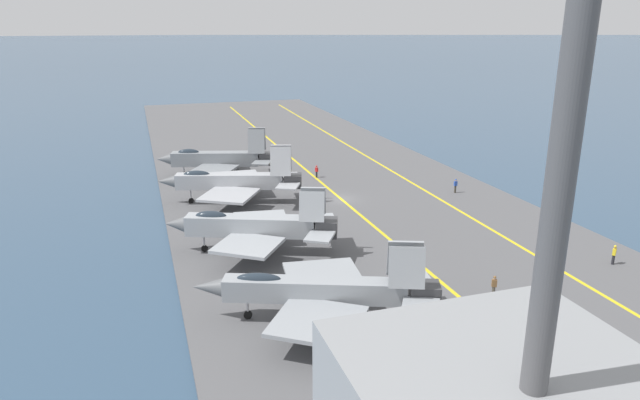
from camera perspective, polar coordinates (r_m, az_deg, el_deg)
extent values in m
plane|color=#334C66|center=(68.50, 2.10, -0.20)|extent=(2000.00, 2000.00, 0.00)
cube|color=#565659|center=(68.44, 2.10, -0.04)|extent=(182.30, 41.06, 0.40)
cube|color=yellow|center=(72.85, 10.49, 0.92)|extent=(164.05, 2.97, 0.01)
cube|color=yellow|center=(68.38, 2.10, 0.12)|extent=(164.07, 0.36, 0.01)
cube|color=#93999E|center=(40.22, -0.55, -8.98)|extent=(6.04, 12.52, 1.55)
cone|color=#5B5E60|center=(41.34, -11.03, -8.56)|extent=(2.24, 2.79, 1.47)
cube|color=#38383A|center=(40.49, 10.42, -9.10)|extent=(2.41, 2.58, 1.32)
ellipsoid|color=#232D38|center=(40.32, -6.14, -7.85)|extent=(1.91, 3.22, 0.85)
cube|color=#93999E|center=(37.36, -0.23, -12.04)|extent=(7.61, 7.64, 0.28)
cube|color=#93999E|center=(43.55, 0.33, -7.56)|extent=(6.04, 6.16, 0.28)
cube|color=#93999E|center=(38.67, 8.68, -6.72)|extent=(1.69, 2.58, 2.80)
cube|color=#93999E|center=(40.16, 8.48, -5.78)|extent=(1.69, 2.58, 2.80)
cube|color=#93999E|center=(38.50, 10.02, -10.54)|extent=(3.65, 3.52, 0.20)
cube|color=#93999E|center=(42.37, 9.36, -7.79)|extent=(3.21, 2.91, 0.20)
cylinder|color=#B2B2B7|center=(41.50, -7.24, -10.70)|extent=(0.16, 0.16, 1.61)
cylinder|color=black|center=(41.74, -7.21, -11.32)|extent=(0.42, 0.64, 0.60)
cylinder|color=#B2B2B7|center=(39.94, 1.25, -11.75)|extent=(0.16, 0.16, 1.61)
cylinder|color=black|center=(40.19, 1.25, -12.38)|extent=(0.42, 0.64, 0.60)
cylinder|color=#B2B2B7|center=(41.85, 1.36, -10.30)|extent=(0.16, 0.16, 1.61)
cylinder|color=black|center=(42.09, 1.35, -10.92)|extent=(0.42, 0.64, 0.60)
cube|color=#9EA3A8|center=(52.01, -7.00, -2.57)|extent=(5.95, 11.52, 1.78)
cone|color=#5B5E60|center=(53.67, -14.14, -2.35)|extent=(2.39, 2.68, 1.69)
cube|color=#38383A|center=(51.19, 0.67, -2.77)|extent=(2.60, 2.52, 1.51)
ellipsoid|color=#232D38|center=(52.50, -10.85, -1.59)|extent=(1.96, 3.00, 0.98)
cube|color=#9EA3A8|center=(49.12, -7.22, -4.52)|extent=(6.85, 6.90, 0.28)
cube|color=#9EA3A8|center=(55.18, -5.95, -1.99)|extent=(5.43, 5.64, 0.28)
cube|color=#9EA3A8|center=(49.66, -0.83, -0.68)|extent=(1.60, 2.37, 2.65)
cube|color=#9EA3A8|center=(51.44, -0.66, -0.04)|extent=(1.60, 2.37, 2.65)
cube|color=#9EA3A8|center=(49.08, -0.03, -3.67)|extent=(3.54, 3.35, 0.20)
cube|color=#9EA3A8|center=(53.37, 0.30, -1.91)|extent=(3.19, 2.73, 0.20)
cylinder|color=#B2B2B7|center=(53.59, -11.51, -4.20)|extent=(0.16, 0.16, 1.74)
cylinder|color=black|center=(53.79, -11.47, -4.77)|extent=(0.43, 0.64, 0.60)
cylinder|color=#B2B2B7|center=(51.29, -5.88, -4.93)|extent=(0.16, 0.16, 1.74)
cylinder|color=black|center=(51.51, -5.86, -5.51)|extent=(0.43, 0.64, 0.60)
cylinder|color=#B2B2B7|center=(53.57, -5.44, -3.92)|extent=(0.16, 0.16, 1.74)
cylinder|color=black|center=(53.78, -5.42, -4.49)|extent=(0.43, 0.64, 0.60)
cube|color=#A8AAAF|center=(66.91, -9.03, 1.88)|extent=(5.21, 12.32, 1.71)
cone|color=#5B5E60|center=(68.29, -15.01, 1.81)|extent=(2.23, 2.71, 1.63)
cube|color=#38383A|center=(66.28, -2.73, 1.93)|extent=(2.46, 2.49, 1.46)
ellipsoid|color=#232D38|center=(67.33, -12.23, 2.51)|extent=(1.77, 3.15, 0.94)
cube|color=#A8AAAF|center=(63.47, -9.08, 0.50)|extent=(7.65, 7.52, 0.28)
cube|color=#A8AAAF|center=(70.55, -8.28, 2.25)|extent=(5.97, 5.61, 0.28)
cube|color=#A8AAAF|center=(64.84, -3.97, 3.86)|extent=(1.63, 2.53, 3.28)
cube|color=#A8AAAF|center=(66.59, -3.89, 4.22)|extent=(1.63, 2.53, 3.28)
cube|color=#A8AAAF|center=(64.13, -3.24, 1.39)|extent=(3.55, 3.35, 0.20)
cube|color=#A8AAAF|center=(68.47, -3.10, 2.42)|extent=(3.06, 2.65, 0.20)
cylinder|color=#B2B2B7|center=(68.18, -12.79, 0.42)|extent=(0.16, 0.16, 1.78)
cylinder|color=black|center=(68.35, -12.75, -0.05)|extent=(0.38, 0.64, 0.60)
cylinder|color=#B2B2B7|center=(66.09, -8.03, 0.15)|extent=(0.16, 0.16, 1.78)
cylinder|color=black|center=(66.26, -8.01, -0.34)|extent=(0.38, 0.64, 0.60)
cylinder|color=#B2B2B7|center=(68.37, -7.79, 0.74)|extent=(0.16, 0.16, 1.78)
cylinder|color=black|center=(68.54, -7.77, 0.27)|extent=(0.38, 0.64, 0.60)
cube|color=gray|center=(79.24, -10.42, 4.08)|extent=(5.07, 11.82, 1.87)
cone|color=#5B5E60|center=(80.57, -15.24, 3.97)|extent=(2.32, 2.63, 1.77)
cube|color=#38383A|center=(78.47, -5.35, 4.16)|extent=(2.59, 2.43, 1.59)
ellipsoid|color=#232D38|center=(79.67, -13.00, 4.64)|extent=(1.78, 3.03, 1.03)
cube|color=gray|center=(76.18, -10.46, 3.07)|extent=(6.59, 6.74, 0.28)
cube|color=gray|center=(82.46, -9.79, 4.19)|extent=(4.86, 5.26, 0.28)
cube|color=gray|center=(77.07, -6.40, 5.84)|extent=(1.57, 2.41, 3.22)
cube|color=gray|center=(78.98, -6.29, 6.12)|extent=(1.57, 2.41, 3.22)
cube|color=gray|center=(76.24, -5.82, 3.75)|extent=(3.49, 3.23, 0.20)
cube|color=gray|center=(80.77, -5.59, 4.53)|extent=(3.02, 2.51, 0.20)
cylinder|color=#B2B2B7|center=(80.42, -13.44, 2.84)|extent=(0.16, 0.16, 1.51)
cylinder|color=black|center=(80.53, -13.41, 2.53)|extent=(0.38, 0.64, 0.60)
cylinder|color=#B2B2B7|center=(78.21, -9.63, 2.67)|extent=(0.16, 0.16, 1.51)
cylinder|color=black|center=(78.32, -9.61, 2.35)|extent=(0.38, 0.64, 0.60)
cylinder|color=#B2B2B7|center=(80.71, -9.38, 3.14)|extent=(0.16, 0.16, 1.51)
cylinder|color=black|center=(80.82, -9.37, 2.83)|extent=(0.38, 0.64, 0.60)
cylinder|color=#383328|center=(72.67, 13.37, 1.06)|extent=(0.24, 0.24, 0.90)
cube|color=#284CB2|center=(72.48, 13.41, 1.61)|extent=(0.28, 0.39, 0.56)
sphere|color=beige|center=(72.37, 13.43, 1.93)|extent=(0.22, 0.22, 0.22)
sphere|color=#284CB2|center=(72.35, 13.43, 1.97)|extent=(0.24, 0.24, 0.24)
cylinder|color=#4C473D|center=(41.63, 12.46, -11.47)|extent=(0.24, 0.24, 0.90)
cube|color=white|center=(41.28, 12.53, -10.56)|extent=(0.38, 0.45, 0.60)
sphere|color=#9E7051|center=(41.08, 12.57, -10.03)|extent=(0.22, 0.22, 0.22)
sphere|color=white|center=(41.05, 12.57, -9.95)|extent=(0.24, 0.24, 0.24)
cylinder|color=#4C473D|center=(46.33, 16.95, -8.76)|extent=(0.24, 0.24, 0.87)
cube|color=brown|center=(46.02, 17.03, -7.94)|extent=(0.40, 0.45, 0.59)
sphere|color=beige|center=(45.85, 17.08, -7.46)|extent=(0.22, 0.22, 0.22)
sphere|color=brown|center=(45.83, 17.09, -7.40)|extent=(0.24, 0.24, 0.24)
cylinder|color=#232328|center=(77.74, -0.34, 2.56)|extent=(0.24, 0.24, 0.81)
cube|color=red|center=(77.57, -0.34, 3.05)|extent=(0.45, 0.39, 0.55)
sphere|color=beige|center=(77.47, -0.34, 3.34)|extent=(0.22, 0.22, 0.22)
sphere|color=red|center=(77.46, -0.34, 3.38)|extent=(0.24, 0.24, 0.24)
cylinder|color=#232328|center=(56.16, 27.26, -5.32)|extent=(0.24, 0.24, 0.87)
cube|color=yellow|center=(55.91, 27.36, -4.62)|extent=(0.43, 0.46, 0.60)
sphere|color=#9E7051|center=(55.76, 27.42, -4.21)|extent=(0.22, 0.22, 0.22)
sphere|color=yellow|center=(55.74, 27.43, -4.15)|extent=(0.24, 0.24, 0.24)
cylinder|color=#4C4C4F|center=(10.15, 22.98, 2.49)|extent=(0.50, 0.50, 8.29)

